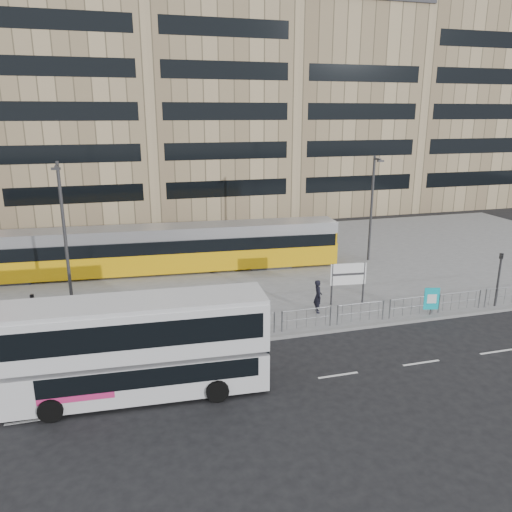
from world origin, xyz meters
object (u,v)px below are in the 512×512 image
object	(u,v)px
station_sign	(348,276)
traffic_light_east	(499,273)
double_decker_bus	(138,345)
pedestrian	(318,296)
ad_panel	(431,299)
traffic_light_west	(35,319)
tram	(144,250)
lamp_post_west	(64,231)
lamp_post_east	(372,204)

from	to	relation	value
station_sign	traffic_light_east	world-z (taller)	traffic_light_east
double_decker_bus	station_sign	size ratio (longest dim) A/B	4.16
station_sign	pedestrian	bearing A→B (deg)	-154.67
ad_panel	traffic_light_west	bearing A→B (deg)	-166.90
tram	lamp_post_west	xyz separation A→B (m)	(-4.37, -5.58, 2.85)
station_sign	traffic_light_west	xyz separation A→B (m)	(-16.03, -2.62, 0.32)
ad_panel	pedestrian	xyz separation A→B (m)	(-5.73, 1.98, 0.02)
traffic_light_east	lamp_post_east	distance (m)	10.73
double_decker_bus	tram	xyz separation A→B (m)	(1.17, 15.48, -0.40)
lamp_post_west	lamp_post_east	xyz separation A→B (m)	(20.48, 4.05, -0.25)
double_decker_bus	traffic_light_east	bearing A→B (deg)	13.97
traffic_light_west	tram	bearing A→B (deg)	66.32
station_sign	ad_panel	size ratio (longest dim) A/B	1.57
pedestrian	lamp_post_west	bearing A→B (deg)	82.99
lamp_post_west	lamp_post_east	bearing A→B (deg)	11.19
traffic_light_west	double_decker_bus	bearing A→B (deg)	-41.51
ad_panel	pedestrian	size ratio (longest dim) A/B	0.83
tram	pedestrian	distance (m)	13.09
tram	traffic_light_east	bearing A→B (deg)	-28.03
tram	lamp_post_east	bearing A→B (deg)	-1.24
ad_panel	tram	bearing A→B (deg)	153.89
traffic_light_east	lamp_post_east	xyz separation A→B (m)	(-2.50, 10.19, 2.21)
double_decker_bus	traffic_light_west	size ratio (longest dim) A/B	3.21
station_sign	traffic_light_east	distance (m)	8.32
traffic_light_west	traffic_light_east	xyz separation A→B (m)	(23.92, 0.00, 0.00)
traffic_light_west	lamp_post_west	size ratio (longest dim) A/B	0.38
double_decker_bus	traffic_light_west	distance (m)	5.59
pedestrian	lamp_post_west	xyz separation A→B (m)	(-12.98, 4.26, 3.51)
pedestrian	traffic_light_west	bearing A→B (deg)	108.86
traffic_light_west	lamp_post_west	bearing A→B (deg)	82.00
tram	ad_panel	size ratio (longest dim) A/B	17.56
lamp_post_east	pedestrian	bearing A→B (deg)	-132.08
tram	lamp_post_east	world-z (taller)	lamp_post_east
station_sign	lamp_post_east	size ratio (longest dim) A/B	0.31
lamp_post_east	traffic_light_east	bearing A→B (deg)	-76.22
double_decker_bus	station_sign	distance (m)	13.49
traffic_light_west	lamp_post_west	world-z (taller)	lamp_post_west
station_sign	ad_panel	bearing A→B (deg)	-30.74
pedestrian	ad_panel	bearing A→B (deg)	-97.94
pedestrian	traffic_light_east	distance (m)	10.23
station_sign	traffic_light_west	size ratio (longest dim) A/B	0.77
double_decker_bus	ad_panel	distance (m)	15.97
station_sign	ad_panel	xyz separation A→B (m)	(3.63, -2.72, -0.76)
lamp_post_east	tram	bearing A→B (deg)	174.58
tram	pedestrian	xyz separation A→B (m)	(8.61, -9.84, -0.66)
tram	traffic_light_east	world-z (taller)	tram
tram	lamp_post_west	world-z (taller)	lamp_post_west
double_decker_bus	traffic_light_west	xyz separation A→B (m)	(-4.14, 3.76, -0.01)
double_decker_bus	pedestrian	xyz separation A→B (m)	(9.78, 5.64, -1.06)
double_decker_bus	lamp_post_west	size ratio (longest dim) A/B	1.23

